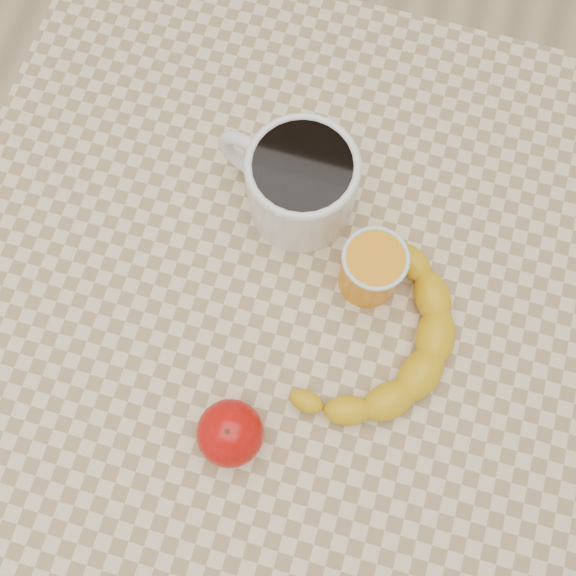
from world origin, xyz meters
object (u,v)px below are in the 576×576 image
(coffee_mug, at_px, (299,182))
(orange_juice_glass, at_px, (371,269))
(apple, at_px, (230,433))
(table, at_px, (288,311))
(banana, at_px, (377,338))

(coffee_mug, relative_size, orange_juice_glass, 2.21)
(orange_juice_glass, relative_size, apple, 1.00)
(apple, bearing_deg, coffee_mug, 91.33)
(table, xyz_separation_m, coffee_mug, (-0.02, 0.11, 0.14))
(apple, height_order, banana, apple)
(orange_juice_glass, height_order, apple, orange_juice_glass)
(orange_juice_glass, bearing_deg, coffee_mug, 145.16)
(table, distance_m, banana, 0.15)
(table, xyz_separation_m, apple, (-0.01, -0.16, 0.12))
(orange_juice_glass, height_order, banana, orange_juice_glass)
(table, xyz_separation_m, banana, (0.11, -0.03, 0.11))
(orange_juice_glass, bearing_deg, apple, -114.66)
(coffee_mug, height_order, orange_juice_glass, coffee_mug)
(table, relative_size, apple, 9.84)
(table, height_order, apple, apple)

